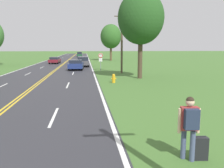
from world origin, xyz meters
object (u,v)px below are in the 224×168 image
tree_left_verge (111,36)px  traffic_sign (101,58)px  suitcase (200,149)px  car_dark_blue_sedan_nearest (76,65)px  tree_mid_treeline (141,18)px  car_dark_green_sedan_mid_far (79,54)px  fire_hydrant (114,78)px  car_maroon_sedan_mid_near (55,60)px  hitchhiker_person (190,122)px  car_dark_grey_suv_approaching (83,61)px

tree_left_verge → traffic_sign: bearing=-99.3°
suitcase → car_dark_blue_sedan_nearest: bearing=13.6°
tree_mid_treeline → car_dark_green_sedan_mid_far: 55.84m
fire_hydrant → traffic_sign: size_ratio=0.34×
tree_left_verge → car_maroon_sedan_mid_near: tree_left_verge is taller
hitchhiker_person → car_dark_grey_suv_approaching: hitchhiker_person is taller
traffic_sign → tree_mid_treeline: bearing=-67.3°
traffic_sign → tree_mid_treeline: 9.67m
tree_mid_treeline → car_dark_green_sedan_mid_far: (-7.13, 55.15, -5.02)m
hitchhiker_person → car_dark_blue_sedan_nearest: hitchhiker_person is taller
fire_hydrant → tree_mid_treeline: tree_mid_treeline is taller
car_dark_green_sedan_mid_far → tree_left_verge: bearing=17.7°
hitchhiker_person → car_dark_blue_sedan_nearest: size_ratio=0.43×
hitchhiker_person → traffic_sign: (-0.68, 25.33, 0.65)m
traffic_sign → tree_mid_treeline: size_ratio=0.27×
tree_mid_treeline → traffic_sign: bearing=112.7°
hitchhiker_person → tree_left_verge: (3.40, 50.13, 4.51)m
suitcase → car_dark_blue_sedan_nearest: car_dark_blue_sedan_nearest is taller
tree_left_verge → suitcase: bearing=-93.5°
car_dark_blue_sedan_nearest → car_dark_green_sedan_mid_far: size_ratio=0.88×
traffic_sign → car_dark_blue_sedan_nearest: (-3.29, 2.02, -1.01)m
traffic_sign → car_maroon_sedan_mid_near: (-7.84, 15.73, -1.06)m
suitcase → car_maroon_sedan_mid_near: (-8.85, 41.05, 0.35)m
traffic_sign → car_dark_green_sedan_mid_far: size_ratio=0.50×
traffic_sign → car_dark_grey_suv_approaching: bearing=107.2°
hitchhiker_person → traffic_sign: 25.34m
suitcase → tree_mid_treeline: bearing=-3.1°
fire_hydrant → car_dark_grey_suv_approaching: car_dark_grey_suv_approaching is taller
tree_mid_treeline → car_dark_blue_sedan_nearest: bearing=123.5°
suitcase → car_dark_green_sedan_mid_far: 72.57m
suitcase → car_maroon_sedan_mid_near: size_ratio=0.15×
suitcase → car_maroon_sedan_mid_near: car_maroon_sedan_mid_near is taller
car_dark_blue_sedan_nearest → tree_left_verge: bearing=164.2°
tree_left_verge → fire_hydrant: bearing=-95.9°
traffic_sign → car_dark_grey_suv_approaching: size_ratio=0.53×
car_maroon_sedan_mid_near → suitcase: bearing=-165.6°
fire_hydrant → car_dark_green_sedan_mid_far: 58.02m
traffic_sign → tree_left_verge: bearing=80.7°
tree_left_verge → car_dark_green_sedan_mid_far: (-7.83, 22.28, -4.75)m
hitchhiker_person → car_dark_green_sedan_mid_far: size_ratio=0.38×
car_dark_grey_suv_approaching → car_maroon_sedan_mid_near: bearing=-145.9°
fire_hydrant → hitchhiker_person: bearing=-88.9°
traffic_sign → car_dark_green_sedan_mid_far: bearing=94.6°
hitchhiker_person → car_dark_green_sedan_mid_far: bearing=8.2°
hitchhiker_person → suitcase: (0.32, -0.00, -0.76)m
hitchhiker_person → tree_left_verge: 50.45m
traffic_sign → tree_left_verge: size_ratio=0.27×
tree_mid_treeline → car_dark_blue_sedan_nearest: (-6.67, 10.09, -5.15)m
fire_hydrant → tree_left_verge: 36.16m
tree_left_verge → tree_mid_treeline: bearing=-91.2°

